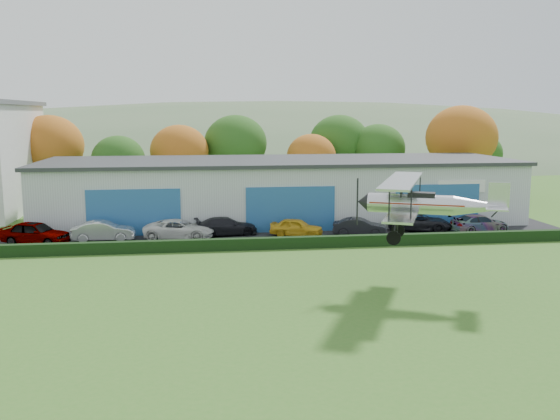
{
  "coord_description": "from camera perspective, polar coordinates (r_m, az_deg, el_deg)",
  "views": [
    {
      "loc": [
        -2.13,
        -24.52,
        9.22
      ],
      "look_at": [
        2.5,
        9.69,
        3.75
      ],
      "focal_mm": 39.08,
      "sensor_mm": 36.0,
      "label": 1
    }
  ],
  "objects": [
    {
      "name": "car_6",
      "position": [
        49.4,
        12.94,
        -1.1
      ],
      "size": [
        5.48,
        3.78,
        1.39
      ],
      "primitive_type": "imported",
      "rotation": [
        0.0,
        0.0,
        1.25
      ],
      "color": "black",
      "rests_on": "apron"
    },
    {
      "name": "apron",
      "position": [
        46.72,
        -1.26,
        -2.34
      ],
      "size": [
        48.0,
        9.0,
        0.05
      ],
      "primitive_type": "cube",
      "color": "black",
      "rests_on": "ground"
    },
    {
      "name": "car_3",
      "position": [
        46.6,
        -5.07,
        -1.52
      ],
      "size": [
        4.93,
        2.49,
        1.37
      ],
      "primitive_type": "imported",
      "rotation": [
        0.0,
        0.0,
        1.69
      ],
      "color": "black",
      "rests_on": "apron"
    },
    {
      "name": "car_4",
      "position": [
        46.02,
        1.56,
        -1.63
      ],
      "size": [
        4.3,
        2.94,
        1.36
      ],
      "primitive_type": "imported",
      "rotation": [
        0.0,
        0.0,
        1.2
      ],
      "color": "gold",
      "rests_on": "apron"
    },
    {
      "name": "biplane",
      "position": [
        31.92,
        13.26,
        0.71
      ],
      "size": [
        7.73,
        8.42,
        3.23
      ],
      "rotation": [
        0.0,
        0.0,
        -0.43
      ],
      "color": "silver"
    },
    {
      "name": "car_0",
      "position": [
        46.49,
        -21.93,
        -1.99
      ],
      "size": [
        5.22,
        3.47,
        1.65
      ],
      "primitive_type": "imported",
      "rotation": [
        0.0,
        0.0,
        1.23
      ],
      "color": "gray",
      "rests_on": "apron"
    },
    {
      "name": "tree_belt",
      "position": [
        65.31,
        -5.11,
        5.8
      ],
      "size": [
        75.7,
        13.22,
        10.12
      ],
      "color": "#3D2614",
      "rests_on": "ground"
    },
    {
      "name": "car_7",
      "position": [
        50.12,
        18.18,
        -1.2
      ],
      "size": [
        4.94,
        2.62,
        1.36
      ],
      "primitive_type": "imported",
      "rotation": [
        0.0,
        0.0,
        1.73
      ],
      "color": "gray",
      "rests_on": "apron"
    },
    {
      "name": "car_1",
      "position": [
        46.08,
        -16.2,
        -1.9
      ],
      "size": [
        4.49,
        1.64,
        1.47
      ],
      "primitive_type": "imported",
      "rotation": [
        0.0,
        0.0,
        1.59
      ],
      "color": "silver",
      "rests_on": "apron"
    },
    {
      "name": "hedge",
      "position": [
        41.98,
        -0.52,
        -3.12
      ],
      "size": [
        46.0,
        0.6,
        0.8
      ],
      "primitive_type": "cube",
      "color": "black",
      "rests_on": "ground"
    },
    {
      "name": "car_5",
      "position": [
        46.6,
        7.47,
        -1.58
      ],
      "size": [
        4.29,
        2.43,
        1.34
      ],
      "primitive_type": "imported",
      "rotation": [
        0.0,
        0.0,
        1.31
      ],
      "color": "black",
      "rests_on": "apron"
    },
    {
      "name": "car_2",
      "position": [
        45.68,
        -9.43,
        -1.78
      ],
      "size": [
        5.42,
        3.06,
        1.43
      ],
      "primitive_type": "imported",
      "rotation": [
        0.0,
        0.0,
        1.43
      ],
      "color": "silver",
      "rests_on": "apron"
    },
    {
      "name": "hangar",
      "position": [
        53.38,
        0.02,
        1.95
      ],
      "size": [
        40.6,
        12.6,
        5.3
      ],
      "color": "#B2B7BC",
      "rests_on": "ground"
    },
    {
      "name": "distant_hills",
      "position": [
        166.03,
        -8.42,
        1.2
      ],
      "size": [
        430.0,
        196.0,
        56.0
      ],
      "color": "#4C6642",
      "rests_on": "ground"
    },
    {
      "name": "ground",
      "position": [
        26.28,
        -2.63,
        -11.54
      ],
      "size": [
        300.0,
        300.0,
        0.0
      ],
      "primitive_type": "plane",
      "color": "#386B21",
      "rests_on": "ground"
    }
  ]
}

